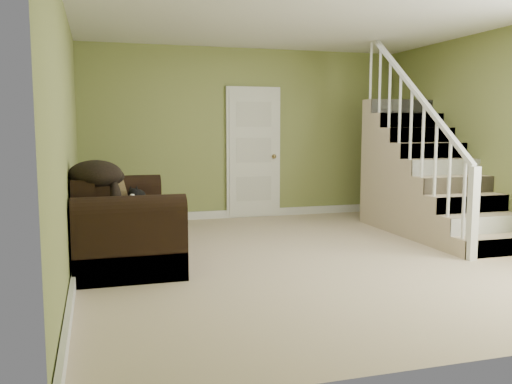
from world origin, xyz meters
TOP-DOWN VIEW (x-y plane):
  - floor at (0.00, 0.00)m, footprint 5.00×5.50m
  - ceiling at (0.00, 0.00)m, footprint 5.00×5.50m
  - wall_back at (0.00, 2.75)m, footprint 5.00×0.04m
  - wall_front at (0.00, -2.75)m, footprint 5.00×0.04m
  - wall_left at (-2.50, 0.00)m, footprint 0.04×5.50m
  - wall_right at (2.50, 0.00)m, footprint 0.04×5.50m
  - baseboard_back at (0.00, 2.72)m, footprint 5.00×0.04m
  - baseboard_left at (-2.47, 0.00)m, footprint 0.04×5.50m
  - baseboard_right at (2.47, 0.00)m, footprint 0.04×5.50m
  - door at (0.10, 2.71)m, footprint 0.86×0.12m
  - staircase at (1.99, 0.97)m, footprint 1.00×2.51m
  - sofa at (-2.02, 0.62)m, footprint 1.02×2.35m
  - side_table at (-2.17, 1.89)m, footprint 0.59×0.59m
  - cat at (-1.80, 1.01)m, footprint 0.28×0.51m
  - banana at (-1.91, 0.33)m, footprint 0.11×0.20m
  - throw_pillow at (-2.03, 1.32)m, footprint 0.30×0.43m
  - throw_blanket at (-2.26, -0.01)m, footprint 0.64×0.75m

SIDE VIEW (x-z plane):
  - floor at x=0.00m, z-range -0.01..0.01m
  - baseboard_back at x=0.00m, z-range 0.00..0.12m
  - baseboard_left at x=-2.47m, z-range 0.00..0.12m
  - baseboard_right at x=2.47m, z-range 0.00..0.12m
  - side_table at x=-2.17m, z-range -0.11..0.76m
  - sofa at x=-2.02m, z-range -0.11..0.82m
  - banana at x=-1.91m, z-range 0.50..0.56m
  - cat at x=-1.80m, z-range 0.48..0.72m
  - staircase at x=1.99m, z-range -0.77..2.05m
  - throw_pillow at x=-2.03m, z-range 0.50..0.91m
  - throw_blanket at x=-2.26m, z-range 0.83..1.10m
  - door at x=0.10m, z-range 0.00..2.02m
  - wall_back at x=0.00m, z-range 0.00..2.60m
  - wall_front at x=0.00m, z-range 0.00..2.60m
  - wall_left at x=-2.50m, z-range 0.00..2.60m
  - wall_right at x=2.50m, z-range 0.00..2.60m
  - ceiling at x=0.00m, z-range 2.60..2.60m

